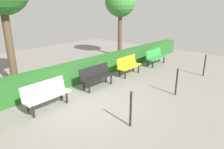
# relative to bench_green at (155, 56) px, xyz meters

# --- Properties ---
(ground_plane) EXTENTS (20.97, 20.97, 0.00)m
(ground_plane) POSITION_rel_bench_green_xyz_m (5.66, 0.89, -0.48)
(ground_plane) COLOR gray
(bench_green) EXTENTS (1.65, 0.55, 0.86)m
(bench_green) POSITION_rel_bench_green_xyz_m (0.00, 0.00, 0.00)
(bench_green) COLOR #2D8C38
(bench_green) RESTS_ON ground_plane
(bench_yellow) EXTENTS (1.44, 0.52, 0.86)m
(bench_yellow) POSITION_rel_bench_green_xyz_m (2.41, -0.03, -0.00)
(bench_yellow) COLOR yellow
(bench_yellow) RESTS_ON ground_plane
(bench_black) EXTENTS (1.55, 0.49, 0.86)m
(bench_black) POSITION_rel_bench_green_xyz_m (4.51, -0.00, -0.00)
(bench_black) COLOR black
(bench_black) RESTS_ON ground_plane
(bench_white) EXTENTS (1.52, 0.52, 0.86)m
(bench_white) POSITION_rel_bench_green_xyz_m (6.80, 0.11, -0.00)
(bench_white) COLOR white
(bench_white) RESTS_ON ground_plane
(hedge_row) EXTENTS (16.97, 0.60, 0.86)m
(hedge_row) POSITION_rel_bench_green_xyz_m (4.62, -1.06, -0.05)
(hedge_row) COLOR #266023
(hedge_row) RESTS_ON ground_plane
(tree_near) EXTENTS (1.87, 1.87, 4.35)m
(tree_near) POSITION_rel_bench_green_xyz_m (-0.32, -2.83, 2.87)
(tree_near) COLOR brown
(tree_near) RESTS_ON ground_plane
(railing_post_near) EXTENTS (0.06, 0.06, 1.00)m
(railing_post_near) POSITION_rel_bench_green_xyz_m (0.21, 2.70, 0.02)
(railing_post_near) COLOR black
(railing_post_near) RESTS_ON ground_plane
(railing_post_mid) EXTENTS (0.06, 0.06, 1.00)m
(railing_post_mid) POSITION_rel_bench_green_xyz_m (3.15, 2.70, 0.02)
(railing_post_mid) COLOR black
(railing_post_mid) RESTS_ON ground_plane
(railing_post_far) EXTENTS (0.06, 0.06, 1.00)m
(railing_post_far) POSITION_rel_bench_green_xyz_m (5.88, 2.70, 0.02)
(railing_post_far) COLOR black
(railing_post_far) RESTS_ON ground_plane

